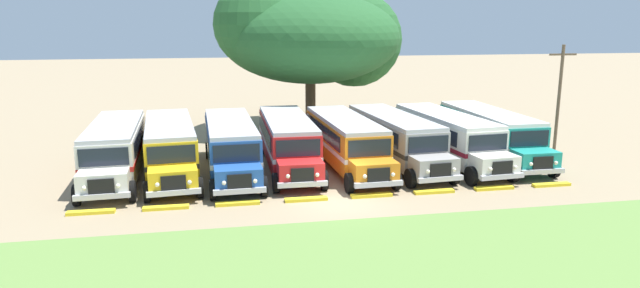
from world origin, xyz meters
TOP-DOWN VIEW (x-y plane):
  - ground_plane at (0.00, 0.00)m, footprint 220.00×220.00m
  - foreground_grass_strip at (0.00, -6.67)m, footprint 80.00×8.17m
  - parked_bus_slot_0 at (-10.91, 6.41)m, footprint 3.16×10.90m
  - parked_bus_slot_1 at (-8.06, 6.36)m, footprint 3.55×10.97m
  - parked_bus_slot_2 at (-4.79, 6.06)m, footprint 2.98×10.88m
  - parked_bus_slot_3 at (-1.57, 6.59)m, footprint 2.78×10.85m
  - parked_bus_slot_4 at (1.67, 5.93)m, footprint 3.06×10.89m
  - parked_bus_slot_5 at (4.68, 6.20)m, footprint 3.42×10.95m
  - parked_bus_slot_6 at (7.86, 6.02)m, footprint 3.41×10.95m
  - parked_bus_slot_7 at (10.88, 6.54)m, footprint 2.73×10.85m
  - curb_wheelstop_0 at (-11.02, 0.19)m, footprint 2.00×0.36m
  - curb_wheelstop_1 at (-7.87, 0.19)m, footprint 2.00×0.36m
  - curb_wheelstop_2 at (-4.72, 0.19)m, footprint 2.00×0.36m
  - curb_wheelstop_3 at (-1.57, 0.19)m, footprint 2.00×0.36m
  - curb_wheelstop_4 at (1.57, 0.19)m, footprint 2.00×0.36m
  - curb_wheelstop_5 at (4.72, 0.19)m, footprint 2.00×0.36m
  - curb_wheelstop_6 at (7.87, 0.19)m, footprint 2.00×0.36m
  - curb_wheelstop_7 at (11.02, 0.19)m, footprint 2.00×0.36m
  - broad_shade_tree at (1.86, 17.67)m, footprint 14.62×13.63m
  - utility_pole at (15.52, 6.81)m, footprint 1.80×0.20m

SIDE VIEW (x-z plane):
  - ground_plane at x=0.00m, z-range 0.00..0.00m
  - foreground_grass_strip at x=0.00m, z-range 0.00..0.01m
  - curb_wheelstop_0 at x=-11.02m, z-range 0.00..0.15m
  - curb_wheelstop_1 at x=-7.87m, z-range 0.00..0.15m
  - curb_wheelstop_2 at x=-4.72m, z-range 0.00..0.15m
  - curb_wheelstop_3 at x=-1.57m, z-range 0.00..0.15m
  - curb_wheelstop_4 at x=1.57m, z-range 0.00..0.15m
  - curb_wheelstop_5 at x=4.72m, z-range 0.00..0.15m
  - curb_wheelstop_6 at x=7.87m, z-range 0.00..0.15m
  - curb_wheelstop_7 at x=11.02m, z-range 0.00..0.15m
  - parked_bus_slot_0 at x=-10.91m, z-range 0.17..2.99m
  - parked_bus_slot_1 at x=-8.06m, z-range 0.17..2.99m
  - parked_bus_slot_2 at x=-4.79m, z-range 0.17..2.99m
  - parked_bus_slot_3 at x=-1.57m, z-range 0.17..2.99m
  - parked_bus_slot_4 at x=1.67m, z-range 0.17..2.99m
  - parked_bus_slot_5 at x=4.68m, z-range 0.17..2.99m
  - parked_bus_slot_6 at x=7.86m, z-range 0.17..2.99m
  - parked_bus_slot_7 at x=10.88m, z-range 0.17..2.99m
  - utility_pole at x=15.52m, z-range 0.24..7.03m
  - broad_shade_tree at x=1.86m, z-range 1.62..12.70m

